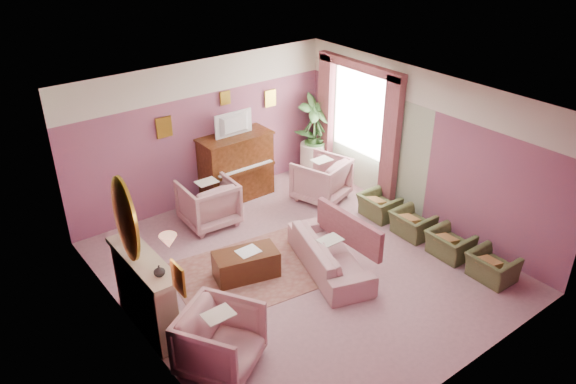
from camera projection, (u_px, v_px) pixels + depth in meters
floor at (301, 267)px, 9.19m from camera, size 5.50×6.00×0.01m
ceiling at (304, 104)px, 7.88m from camera, size 5.50×6.00×0.01m
wall_back at (203, 133)px, 10.63m from camera, size 5.50×0.02×2.80m
wall_front at (466, 289)px, 6.44m from camera, size 5.50×0.02×2.80m
wall_left at (133, 254)px, 7.05m from camera, size 0.02×6.00×2.80m
wall_right at (422, 148)px, 10.02m from camera, size 0.02×6.00×2.80m
picture_rail_band at (199, 78)px, 10.12m from camera, size 5.50×0.01×0.65m
stripe_panel at (369, 142)px, 11.07m from camera, size 0.01×3.00×2.15m
fireplace_surround at (146, 295)px, 7.68m from camera, size 0.30×1.40×1.10m
fireplace_inset at (154, 301)px, 7.80m from camera, size 0.18×0.72×0.68m
fire_ember at (158, 310)px, 7.91m from camera, size 0.06×0.54×0.10m
mantel_shelf at (143, 260)px, 7.43m from camera, size 0.40×1.55×0.07m
hearth at (163, 320)px, 8.04m from camera, size 0.55×1.50×0.02m
mirror_frame at (126, 219)px, 7.03m from camera, size 0.04×0.72×1.20m
mirror_glass at (127, 219)px, 7.05m from camera, size 0.01×0.60×1.06m
sconce_shade at (168, 241)px, 6.26m from camera, size 0.20×0.20×0.16m
piano at (236, 168)px, 11.03m from camera, size 1.40×0.60×1.30m
piano_keyshelf at (246, 170)px, 10.75m from camera, size 1.30×0.12×0.06m
piano_keys at (246, 169)px, 10.73m from camera, size 1.20×0.08×0.02m
piano_top at (235, 136)px, 10.72m from camera, size 1.45×0.65×0.04m
television at (236, 123)px, 10.55m from camera, size 0.80×0.12×0.48m
print_back_left at (164, 127)px, 10.02m from camera, size 0.30×0.03×0.38m
print_back_right at (270, 98)px, 11.26m from camera, size 0.26×0.03×0.34m
print_back_mid at (225, 98)px, 10.59m from camera, size 0.22×0.03×0.26m
print_left_wall at (178, 278)px, 6.09m from camera, size 0.03×0.28×0.36m
window_blind at (360, 109)px, 10.93m from camera, size 0.03×1.40×1.80m
curtain_left at (391, 144)px, 10.43m from camera, size 0.16×0.34×2.60m
curtain_right at (326, 116)px, 11.72m from camera, size 0.16×0.34×2.60m
pelmet at (360, 66)px, 10.49m from camera, size 0.16×2.20×0.16m
mantel_plant at (125, 231)px, 7.74m from camera, size 0.16×0.16×0.28m
mantel_vase at (159, 271)px, 7.03m from camera, size 0.16×0.16×0.16m
area_rug at (254, 271)px, 9.07m from camera, size 2.72×2.12×0.01m
coffee_table at (246, 264)px, 8.87m from camera, size 1.10×0.74×0.45m
table_paper at (248, 251)px, 8.79m from camera, size 0.35×0.28×0.01m
sofa at (330, 248)px, 8.98m from camera, size 0.64×1.93×0.78m
sofa_throw at (349, 229)px, 9.10m from camera, size 0.10×1.46×0.54m
floral_armchair_left at (208, 200)px, 10.21m from camera, size 0.92×0.92×0.96m
floral_armchair_right at (321, 177)px, 11.04m from camera, size 0.92×0.92×0.96m
floral_armchair_front at (220, 338)px, 7.05m from camera, size 0.92×0.92×0.96m
olive_chair_a at (493, 263)px, 8.78m from camera, size 0.49×0.69×0.60m
olive_chair_b at (450, 240)px, 9.35m from camera, size 0.49×0.69×0.60m
olive_chair_c at (413, 220)px, 9.92m from camera, size 0.49×0.69×0.60m
olive_chair_d at (379, 203)px, 10.50m from camera, size 0.49×0.69×0.60m
side_table at (312, 159)px, 12.12m from camera, size 0.52×0.52×0.70m
side_plant_big at (313, 136)px, 11.88m from camera, size 0.30×0.30×0.34m
side_plant_small at (320, 138)px, 11.89m from camera, size 0.16×0.16×0.28m
palm_pot at (314, 166)px, 12.19m from camera, size 0.34×0.34×0.34m
palm_plant at (314, 128)px, 11.77m from camera, size 0.76×0.76×1.44m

